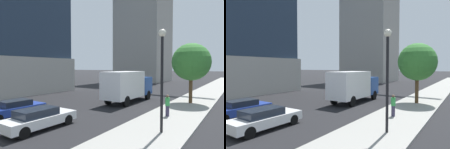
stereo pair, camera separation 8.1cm
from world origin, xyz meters
TOP-DOWN VIEW (x-y plane):
  - sidewalk at (8.68, 20.00)m, footprint 4.20×120.00m
  - construction_building at (-10.06, 50.49)m, footprint 26.03×13.11m
  - street_lamp at (9.26, 11.31)m, footprint 0.44×0.44m
  - street_tree at (8.59, 21.93)m, footprint 3.91×3.91m
  - car_white at (2.54, 7.97)m, footprint 1.79×4.66m
  - car_silver at (-1.74, 25.52)m, footprint 1.94×4.39m
  - car_blue at (-1.74, 8.74)m, footprint 1.81×4.64m
  - box_truck at (2.54, 19.25)m, footprint 2.46×7.61m
  - pedestrian_green_shirt at (8.36, 15.13)m, footprint 0.34×0.34m

SIDE VIEW (x-z plane):
  - sidewalk at x=8.68m, z-range 0.00..0.15m
  - car_blue at x=-1.74m, z-range 0.00..1.32m
  - car_silver at x=-1.74m, z-range 0.00..1.36m
  - car_white at x=2.54m, z-range 0.03..1.37m
  - pedestrian_green_shirt at x=8.36m, z-range 0.16..1.82m
  - box_truck at x=2.54m, z-range 0.20..3.63m
  - street_lamp at x=9.26m, z-range 1.06..6.98m
  - street_tree at x=8.59m, z-range 1.31..7.58m
  - construction_building at x=-10.06m, z-range -2.45..37.89m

